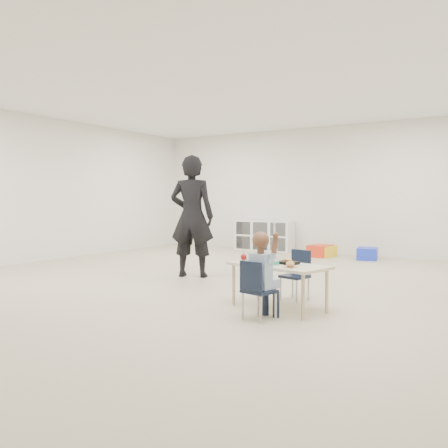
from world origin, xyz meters
The scene contains 16 objects.
room centered at (0.00, 0.00, 1.40)m, with size 9.00×9.02×2.80m.
table centered at (1.64, -0.92, 0.25)m, with size 1.17×0.77×0.49m.
chair_near centered at (1.68, -1.43, 0.30)m, with size 0.29×0.27×0.59m, color black, non-canonical shape.
chair_far centered at (1.61, -0.41, 0.30)m, with size 0.29×0.27×0.59m, color black, non-canonical shape.
child centered at (1.68, -1.43, 0.47)m, with size 0.39×0.39×0.93m, color #A1BCDA, non-canonical shape.
lunch_tray_near centered at (1.73, -0.87, 0.51)m, with size 0.22×0.16×0.03m, color black.
lunch_tray_far centered at (1.30, -0.75, 0.51)m, with size 0.22×0.16×0.03m, color black.
milk_carton centered at (1.64, -1.02, 0.54)m, with size 0.07×0.07×0.10m, color white.
bread_roll centered at (1.85, -1.09, 0.53)m, with size 0.09×0.09×0.07m, color tan.
apple_near centered at (1.56, -0.82, 0.53)m, with size 0.07×0.07×0.07m, color maroon.
apple_far centered at (1.15, -0.83, 0.53)m, with size 0.07×0.07×0.07m, color maroon.
cubby_shelf centered at (-1.20, 4.28, 0.35)m, with size 1.40×0.40×0.70m, color white.
adult centered at (-0.43, 0.34, 0.93)m, with size 0.68×0.45×1.87m, color black.
bin_red centered at (0.35, 3.83, 0.12)m, with size 0.39×0.50×0.25m, color red.
bin_yellow centered at (0.42, 3.85, 0.11)m, with size 0.36×0.47×0.23m, color yellow.
bin_blue centered at (1.32, 3.86, 0.12)m, with size 0.38×0.48×0.24m, color #1B34CF.
Camera 1 is at (3.85, -5.58, 1.20)m, focal length 38.00 mm.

